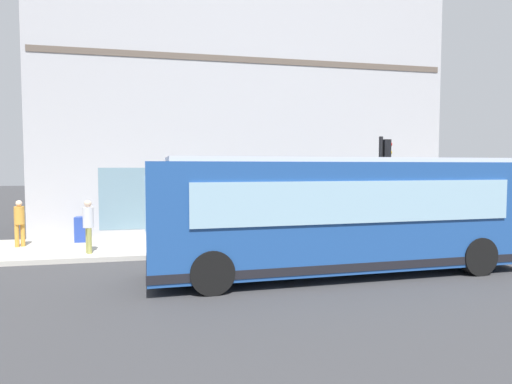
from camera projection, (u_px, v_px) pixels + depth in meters
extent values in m
plane|color=#38383A|center=(303.00, 274.00, 11.27)|extent=(120.00, 120.00, 0.00)
cube|color=#B2ADA3|center=(263.00, 242.00, 15.73)|extent=(3.95, 40.00, 0.15)
cube|color=#A8A8AD|center=(239.00, 90.00, 20.45)|extent=(6.48, 17.18, 13.00)
cube|color=brown|center=(252.00, 61.00, 17.39)|extent=(0.36, 16.84, 0.24)
cube|color=slate|center=(252.00, 197.00, 17.62)|extent=(0.12, 12.03, 2.40)
cube|color=#1E478C|center=(340.00, 213.00, 11.37)|extent=(2.86, 10.08, 2.70)
cube|color=silver|center=(340.00, 160.00, 11.29)|extent=(2.45, 9.07, 0.12)
cube|color=#8CB2C6|center=(147.00, 200.00, 10.12)|extent=(2.20, 0.16, 1.20)
cube|color=#8CB2C6|center=(321.00, 195.00, 12.58)|extent=(0.36, 8.20, 1.00)
cube|color=#8CB2C6|center=(363.00, 202.00, 10.12)|extent=(0.36, 8.20, 1.00)
cube|color=black|center=(339.00, 257.00, 11.44)|extent=(2.90, 10.13, 0.20)
cylinder|color=black|center=(200.00, 252.00, 11.67)|extent=(0.34, 1.01, 1.00)
cylinder|color=black|center=(212.00, 272.00, 9.44)|extent=(0.34, 1.01, 1.00)
cylinder|color=black|center=(423.00, 241.00, 13.38)|extent=(0.34, 1.01, 1.00)
cylinder|color=black|center=(478.00, 256.00, 11.16)|extent=(0.34, 1.01, 1.00)
cylinder|color=black|center=(380.00, 190.00, 14.93)|extent=(0.14, 0.14, 3.74)
cube|color=black|center=(386.00, 152.00, 14.89)|extent=(0.32, 0.24, 0.90)
sphere|color=red|center=(389.00, 144.00, 14.90)|extent=(0.20, 0.20, 0.20)
sphere|color=yellow|center=(389.00, 152.00, 14.92)|extent=(0.20, 0.20, 0.20)
sphere|color=green|center=(389.00, 160.00, 14.94)|extent=(0.20, 0.20, 0.20)
cylinder|color=red|center=(218.00, 234.00, 15.23)|extent=(0.24, 0.24, 0.55)
sphere|color=red|center=(218.00, 225.00, 15.21)|extent=(0.22, 0.22, 0.22)
cylinder|color=red|center=(222.00, 233.00, 15.26)|extent=(0.10, 0.12, 0.10)
cylinder|color=red|center=(217.00, 232.00, 15.39)|extent=(0.12, 0.10, 0.10)
cylinder|color=gold|center=(23.00, 235.00, 14.40)|extent=(0.14, 0.14, 0.76)
cylinder|color=gold|center=(17.00, 236.00, 14.29)|extent=(0.14, 0.14, 0.76)
cylinder|color=gold|center=(19.00, 215.00, 14.31)|extent=(0.32, 0.32, 0.60)
sphere|color=beige|center=(19.00, 203.00, 14.28)|extent=(0.21, 0.21, 0.21)
cylinder|color=#99994C|center=(88.00, 240.00, 13.33)|extent=(0.14, 0.14, 0.80)
cylinder|color=#99994C|center=(89.00, 241.00, 13.19)|extent=(0.14, 0.14, 0.80)
cylinder|color=silver|center=(88.00, 217.00, 13.22)|extent=(0.32, 0.32, 0.64)
sphere|color=beige|center=(88.00, 204.00, 13.19)|extent=(0.22, 0.22, 0.22)
cube|color=#263F99|center=(81.00, 229.00, 15.30)|extent=(0.44, 0.40, 0.90)
cube|color=#8CB2C6|center=(87.00, 224.00, 15.34)|extent=(0.35, 0.03, 0.30)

